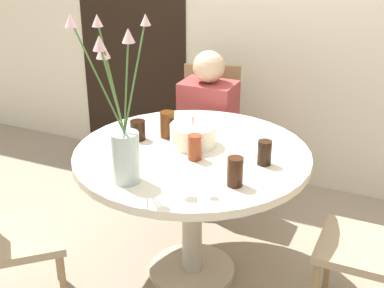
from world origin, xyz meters
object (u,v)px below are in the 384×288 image
(chair_left_flank, at_px, (210,125))
(drink_glass_1, at_px, (195,147))
(drink_glass_3, at_px, (235,172))
(side_plate, at_px, (201,125))
(person_guest, at_px, (208,135))
(flower_vase, at_px, (122,132))
(drink_glass_0, at_px, (138,130))
(drink_glass_4, at_px, (167,125))
(drink_glass_2, at_px, (122,146))
(chair_far_back, at_px, (384,236))
(birthday_cake, at_px, (193,135))
(drink_glass_5, at_px, (265,153))

(chair_left_flank, bearing_deg, drink_glass_1, -88.61)
(drink_glass_1, distance_m, drink_glass_3, 0.32)
(side_plate, height_order, person_guest, person_guest)
(flower_vase, relative_size, person_guest, 0.70)
(drink_glass_0, distance_m, drink_glass_3, 0.69)
(drink_glass_3, bearing_deg, person_guest, 118.62)
(drink_glass_4, bearing_deg, drink_glass_0, -143.45)
(side_plate, xyz_separation_m, drink_glass_2, (-0.18, -0.55, 0.06))
(chair_far_back, distance_m, flower_vase, 1.26)
(birthday_cake, distance_m, drink_glass_3, 0.47)
(chair_far_back, bearing_deg, drink_glass_2, -80.23)
(chair_far_back, height_order, drink_glass_5, chair_far_back)
(side_plate, height_order, drink_glass_1, drink_glass_1)
(side_plate, bearing_deg, drink_glass_2, -108.03)
(drink_glass_1, xyz_separation_m, drink_glass_4, (-0.24, 0.19, 0.01))
(birthday_cake, distance_m, drink_glass_0, 0.30)
(flower_vase, distance_m, drink_glass_0, 0.50)
(side_plate, bearing_deg, drink_glass_5, -34.80)
(drink_glass_1, height_order, drink_glass_4, drink_glass_4)
(flower_vase, distance_m, drink_glass_4, 0.55)
(flower_vase, xyz_separation_m, drink_glass_5, (0.51, 0.42, -0.18))
(side_plate, relative_size, drink_glass_3, 1.31)
(birthday_cake, relative_size, drink_glass_1, 1.89)
(birthday_cake, bearing_deg, drink_glass_2, -130.64)
(drink_glass_4, xyz_separation_m, person_guest, (-0.03, 0.64, -0.32))
(chair_far_back, xyz_separation_m, drink_glass_3, (-0.63, -0.24, 0.31))
(drink_glass_2, bearing_deg, drink_glass_5, 18.94)
(drink_glass_1, xyz_separation_m, drink_glass_3, (0.27, -0.17, 0.00))
(chair_left_flank, height_order, drink_glass_5, chair_left_flank)
(drink_glass_1, bearing_deg, drink_glass_3, -32.41)
(drink_glass_0, bearing_deg, drink_glass_3, -22.73)
(drink_glass_5, bearing_deg, drink_glass_4, 169.57)
(birthday_cake, bearing_deg, chair_left_flank, 106.52)
(chair_far_back, distance_m, person_guest, 1.40)
(drink_glass_5, bearing_deg, side_plate, 145.20)
(chair_left_flank, bearing_deg, flower_vase, -101.16)
(drink_glass_5, relative_size, person_guest, 0.11)
(person_guest, bearing_deg, drink_glass_2, -92.67)
(flower_vase, relative_size, drink_glass_5, 6.25)
(birthday_cake, bearing_deg, drink_glass_4, 166.77)
(drink_glass_4, bearing_deg, drink_glass_1, -37.89)
(drink_glass_2, bearing_deg, drink_glass_4, 76.26)
(birthday_cake, xyz_separation_m, drink_glass_4, (-0.17, 0.04, 0.01))
(drink_glass_0, bearing_deg, flower_vase, -67.74)
(chair_left_flank, distance_m, drink_glass_3, 1.33)
(drink_glass_2, relative_size, drink_glass_3, 0.93)
(drink_glass_0, bearing_deg, drink_glass_1, -14.70)
(chair_far_back, distance_m, drink_glass_0, 1.30)
(drink_glass_4, bearing_deg, drink_glass_5, -10.43)
(birthday_cake, height_order, drink_glass_4, birthday_cake)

